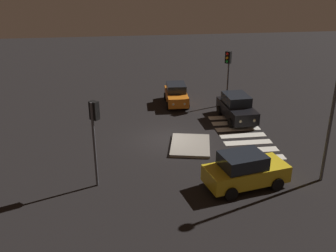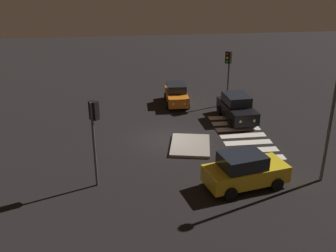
{
  "view_description": "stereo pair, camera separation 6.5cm",
  "coord_description": "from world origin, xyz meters",
  "px_view_note": "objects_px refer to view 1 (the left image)",
  "views": [
    {
      "loc": [
        -24.09,
        3.15,
        11.2
      ],
      "look_at": [
        0.0,
        0.0,
        1.0
      ],
      "focal_mm": 42.43,
      "sensor_mm": 36.0,
      "label": 1
    },
    {
      "loc": [
        -24.1,
        3.08,
        11.2
      ],
      "look_at": [
        0.0,
        0.0,
        1.0
      ],
      "focal_mm": 42.43,
      "sensor_mm": 36.0,
      "label": 2
    }
  ],
  "objects_px": {
    "car_orange": "(176,94)",
    "traffic_light_east": "(228,65)",
    "traffic_island": "(190,145)",
    "car_black": "(237,108)",
    "traffic_light_west": "(95,123)",
    "car_yellow": "(245,170)"
  },
  "relations": [
    {
      "from": "car_orange",
      "to": "traffic_light_east",
      "type": "xyz_separation_m",
      "value": [
        -0.79,
        -4.07,
        2.58
      ]
    },
    {
      "from": "traffic_island",
      "to": "car_black",
      "type": "bearing_deg",
      "value": -45.39
    },
    {
      "from": "car_black",
      "to": "traffic_light_west",
      "type": "relative_size",
      "value": 0.95
    },
    {
      "from": "car_orange",
      "to": "car_black",
      "type": "distance_m",
      "value": 5.7
    },
    {
      "from": "traffic_island",
      "to": "car_orange",
      "type": "relative_size",
      "value": 0.95
    },
    {
      "from": "car_orange",
      "to": "car_yellow",
      "type": "relative_size",
      "value": 0.85
    },
    {
      "from": "traffic_island",
      "to": "traffic_light_east",
      "type": "relative_size",
      "value": 0.83
    },
    {
      "from": "car_black",
      "to": "traffic_light_east",
      "type": "xyz_separation_m",
      "value": [
        3.29,
        -0.09,
        2.48
      ]
    },
    {
      "from": "traffic_light_west",
      "to": "traffic_island",
      "type": "bearing_deg",
      "value": -14.97
    },
    {
      "from": "car_yellow",
      "to": "traffic_light_west",
      "type": "bearing_deg",
      "value": 158.86
    },
    {
      "from": "car_orange",
      "to": "car_yellow",
      "type": "xyz_separation_m",
      "value": [
        -13.47,
        -1.65,
        0.11
      ]
    },
    {
      "from": "car_black",
      "to": "traffic_light_east",
      "type": "height_order",
      "value": "traffic_light_east"
    },
    {
      "from": "car_yellow",
      "to": "traffic_light_east",
      "type": "xyz_separation_m",
      "value": [
        12.68,
        -2.42,
        2.47
      ]
    },
    {
      "from": "traffic_light_east",
      "to": "traffic_island",
      "type": "bearing_deg",
      "value": 11.94
    },
    {
      "from": "car_orange",
      "to": "traffic_light_west",
      "type": "height_order",
      "value": "traffic_light_west"
    },
    {
      "from": "car_orange",
      "to": "traffic_light_west",
      "type": "distance_m",
      "value": 13.95
    },
    {
      "from": "car_black",
      "to": "traffic_island",
      "type": "bearing_deg",
      "value": -48.84
    },
    {
      "from": "traffic_island",
      "to": "car_orange",
      "type": "xyz_separation_m",
      "value": [
        8.31,
        -0.32,
        0.74
      ]
    },
    {
      "from": "traffic_island",
      "to": "traffic_light_east",
      "type": "distance_m",
      "value": 9.32
    },
    {
      "from": "car_yellow",
      "to": "traffic_light_east",
      "type": "distance_m",
      "value": 13.14
    },
    {
      "from": "car_orange",
      "to": "traffic_light_east",
      "type": "relative_size",
      "value": 0.88
    },
    {
      "from": "traffic_island",
      "to": "traffic_light_west",
      "type": "bearing_deg",
      "value": 124.64
    }
  ]
}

